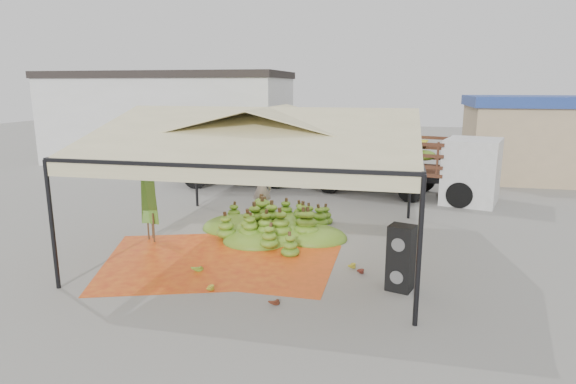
% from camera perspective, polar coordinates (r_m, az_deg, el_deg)
% --- Properties ---
extents(ground, '(90.00, 90.00, 0.00)m').
position_cam_1_polar(ground, '(14.18, -2.15, -6.38)').
color(ground, slate).
rests_on(ground, ground).
extents(canopy_tent, '(8.10, 8.10, 4.00)m').
position_cam_1_polar(canopy_tent, '(13.48, -2.26, 7.02)').
color(canopy_tent, black).
rests_on(canopy_tent, ground).
extents(building_white, '(14.30, 6.30, 5.40)m').
position_cam_1_polar(building_white, '(30.20, -13.88, 8.56)').
color(building_white, silver).
rests_on(building_white, ground).
extents(building_tan, '(6.30, 5.30, 4.10)m').
position_cam_1_polar(building_tan, '(26.87, 26.94, 5.77)').
color(building_tan, tan).
rests_on(building_tan, ground).
extents(tarp_left, '(5.88, 5.74, 0.01)m').
position_cam_1_polar(tarp_left, '(13.36, -10.95, -7.77)').
color(tarp_left, orange).
rests_on(tarp_left, ground).
extents(tarp_right, '(3.59, 3.77, 0.01)m').
position_cam_1_polar(tarp_right, '(12.83, -2.70, -8.43)').
color(tarp_right, '#DB4914').
rests_on(tarp_right, ground).
extents(banana_heap, '(5.80, 5.12, 1.08)m').
position_cam_1_polar(banana_heap, '(15.13, -1.56, -3.02)').
color(banana_heap, '#4D7618').
rests_on(banana_heap, ground).
extents(hand_yellow_a, '(0.50, 0.42, 0.21)m').
position_cam_1_polar(hand_yellow_a, '(12.58, 7.20, -8.45)').
color(hand_yellow_a, '#B89024').
rests_on(hand_yellow_a, ground).
extents(hand_yellow_b, '(0.53, 0.48, 0.20)m').
position_cam_1_polar(hand_yellow_b, '(11.33, -9.64, -10.99)').
color(hand_yellow_b, '#B19623').
rests_on(hand_yellow_b, ground).
extents(hand_red_a, '(0.51, 0.47, 0.19)m').
position_cam_1_polar(hand_red_a, '(10.57, -1.90, -12.62)').
color(hand_red_a, '#5C1F15').
rests_on(hand_red_a, ground).
extents(hand_red_b, '(0.47, 0.42, 0.18)m').
position_cam_1_polar(hand_red_b, '(12.24, 8.23, -9.15)').
color(hand_red_b, '#581714').
rests_on(hand_red_b, ground).
extents(hand_green, '(0.57, 0.55, 0.20)m').
position_cam_1_polar(hand_green, '(12.55, -10.80, -8.67)').
color(hand_green, '#407919').
rests_on(hand_green, ground).
extents(hanging_bunches, '(4.74, 0.24, 0.20)m').
position_cam_1_polar(hanging_bunches, '(14.31, -1.77, 4.60)').
color(hanging_bunches, '#476F17').
rests_on(hanging_bunches, ground).
extents(speaker_stack, '(0.68, 0.63, 1.53)m').
position_cam_1_polar(speaker_stack, '(11.29, 13.23, -7.62)').
color(speaker_stack, black).
rests_on(speaker_stack, ground).
extents(banana_leaves, '(0.96, 1.36, 3.70)m').
position_cam_1_polar(banana_leaves, '(15.24, -15.59, -5.49)').
color(banana_leaves, '#386E1D').
rests_on(banana_leaves, ground).
extents(vendor, '(0.73, 0.49, 1.95)m').
position_cam_1_polar(vendor, '(17.26, -3.13, 0.40)').
color(vendor, gray).
rests_on(vendor, ground).
extents(truck_left, '(8.08, 4.21, 2.64)m').
position_cam_1_polar(truck_left, '(22.88, -2.16, 5.05)').
color(truck_left, '#4E301A').
rests_on(truck_left, ground).
extents(truck_right, '(7.82, 4.40, 2.55)m').
position_cam_1_polar(truck_right, '(20.87, 14.43, 3.78)').
color(truck_right, '#522B1B').
rests_on(truck_right, ground).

